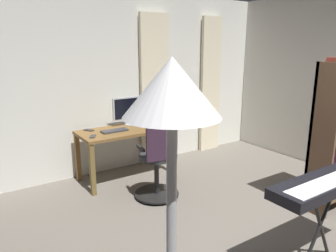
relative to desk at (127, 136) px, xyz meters
name	(u,v)px	position (x,y,z in m)	size (l,w,h in m)	color
back_room_partition	(127,82)	(-0.27, -0.47, 0.70)	(5.05, 0.10, 2.65)	silver
curtain_left_panel	(210,86)	(-1.85, -0.36, 0.55)	(0.41, 0.06, 2.35)	beige
curtain_right_panel	(155,91)	(-0.69, -0.36, 0.55)	(0.49, 0.06, 2.35)	beige
desk	(127,136)	(0.00, 0.00, 0.00)	(1.34, 0.64, 0.72)	brown
office_chair	(158,163)	(-0.01, 0.83, -0.15)	(0.56, 0.56, 1.01)	black
computer_monitor	(130,109)	(-0.17, -0.20, 0.34)	(0.55, 0.18, 0.42)	#B7BCC1
computer_keyboard	(115,131)	(0.20, 0.04, 0.11)	(0.36, 0.14, 0.02)	#333338
laptop	(154,121)	(-0.46, -0.01, 0.15)	(0.36, 0.37, 0.15)	#B7BCC1
cell_phone_face_up	(93,136)	(0.54, 0.12, 0.11)	(0.07, 0.14, 0.01)	#232328
cell_phone_by_monitor	(89,130)	(0.47, -0.22, 0.11)	(0.07, 0.14, 0.01)	black
bookshelf	(336,136)	(-1.66, 2.08, 0.23)	(0.80, 0.30, 1.75)	brown
piano_keyboard	(326,185)	(-0.56, 2.63, 0.10)	(1.16, 0.32, 0.80)	black
floor_lamp	(172,199)	(1.47, 3.29, 0.82)	(0.28, 0.28, 1.84)	black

